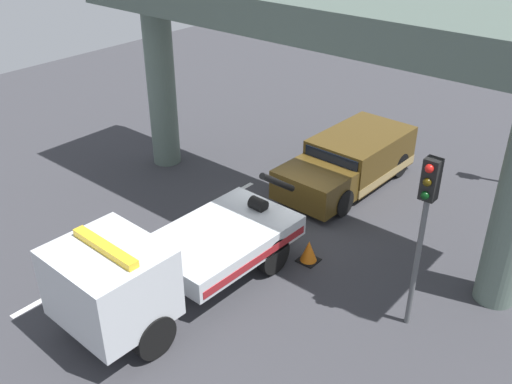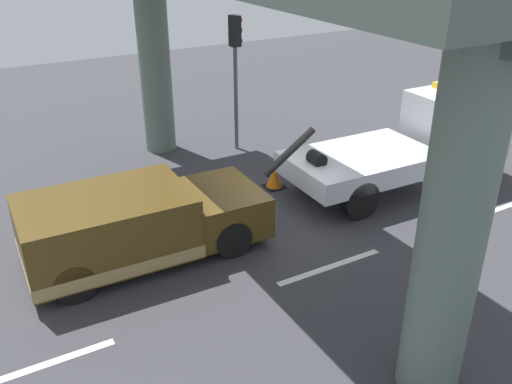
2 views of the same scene
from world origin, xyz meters
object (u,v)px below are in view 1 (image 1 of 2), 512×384
tow_truck_white (163,264)px  traffic_light_far (425,209)px  traffic_cone_orange (309,252)px  towed_van_green (351,162)px

tow_truck_white → traffic_light_far: 5.92m
tow_truck_white → traffic_light_far: bearing=123.9°
traffic_light_far → traffic_cone_orange: bearing=-98.9°
traffic_cone_orange → towed_van_green: bearing=-160.9°
tow_truck_white → traffic_cone_orange: 4.05m
towed_van_green → traffic_cone_orange: size_ratio=8.44×
towed_van_green → traffic_cone_orange: 4.74m
towed_van_green → traffic_light_far: traffic_light_far is taller
tow_truck_white → towed_van_green: (-8.09, 0.02, -0.42)m
traffic_light_far → tow_truck_white: bearing=-56.1°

